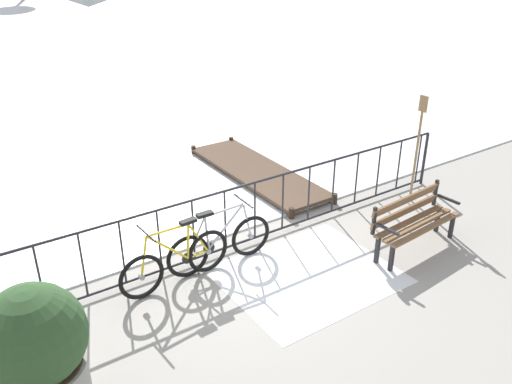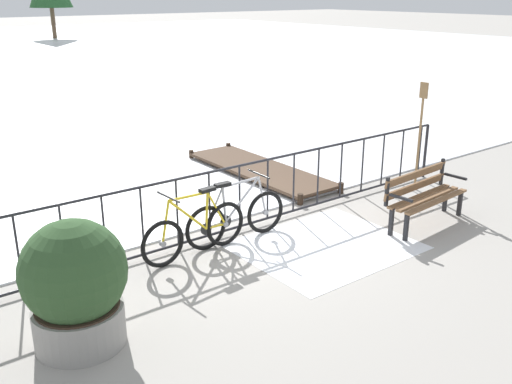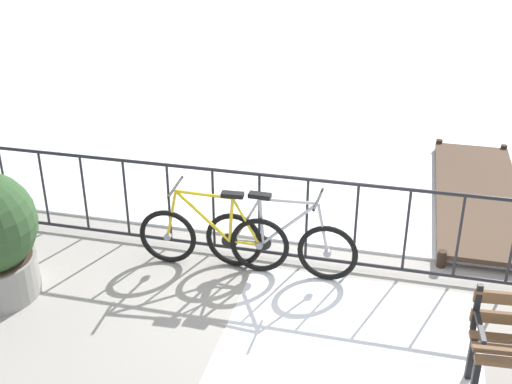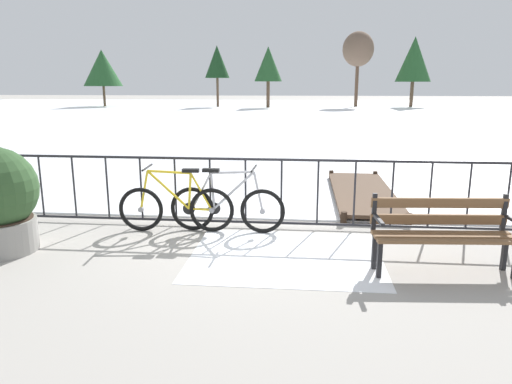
{
  "view_description": "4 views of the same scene",
  "coord_description": "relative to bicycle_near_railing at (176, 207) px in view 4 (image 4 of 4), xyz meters",
  "views": [
    {
      "loc": [
        -3.52,
        -6.04,
        4.43
      ],
      "look_at": [
        0.78,
        0.32,
        0.7
      ],
      "focal_mm": 37.16,
      "sensor_mm": 36.0,
      "label": 1
    },
    {
      "loc": [
        -4.75,
        -6.61,
        3.5
      ],
      "look_at": [
        0.3,
        -0.01,
        0.58
      ],
      "focal_mm": 40.27,
      "sensor_mm": 36.0,
      "label": 2
    },
    {
      "loc": [
        0.96,
        -6.17,
        3.88
      ],
      "look_at": [
        -0.54,
        -0.16,
        0.91
      ],
      "focal_mm": 44.76,
      "sensor_mm": 36.0,
      "label": 3
    },
    {
      "loc": [
        0.85,
        -6.92,
        2.15
      ],
      "look_at": [
        0.19,
        -0.27,
        0.62
      ],
      "focal_mm": 33.31,
      "sensor_mm": 36.0,
      "label": 4
    }
  ],
  "objects": [
    {
      "name": "ground_plane",
      "position": [
        0.99,
        0.32,
        -0.37
      ],
      "size": [
        160.0,
        160.0,
        0.0
      ],
      "primitive_type": "plane",
      "color": "#9E9991"
    },
    {
      "name": "frozen_pond",
      "position": [
        0.99,
        28.72,
        -0.35
      ],
      "size": [
        80.0,
        56.0,
        0.03
      ],
      "primitive_type": "cube",
      "color": "white",
      "rests_on": "ground"
    },
    {
      "name": "snow_patch",
      "position": [
        1.65,
        -0.88,
        -0.36
      ],
      "size": [
        2.41,
        2.0,
        0.01
      ],
      "primitive_type": "cube",
      "color": "white",
      "rests_on": "ground"
    },
    {
      "name": "railing_fence",
      "position": [
        0.99,
        0.32,
        0.19
      ],
      "size": [
        9.06,
        0.06,
        1.07
      ],
      "color": "#232328",
      "rests_on": "ground"
    },
    {
      "name": "bicycle_near_railing",
      "position": [
        0.0,
        0.0,
        0.0
      ],
      "size": [
        1.71,
        0.52,
        0.97
      ],
      "color": "black",
      "rests_on": "ground"
    },
    {
      "name": "bicycle_second",
      "position": [
        0.74,
        0.06,
        0.0
      ],
      "size": [
        1.71,
        0.52,
        0.97
      ],
      "color": "black",
      "rests_on": "ground"
    },
    {
      "name": "park_bench",
      "position": [
        3.46,
        -1.17,
        0.14
      ],
      "size": [
        1.63,
        0.6,
        0.89
      ],
      "color": "brown",
      "rests_on": "ground"
    },
    {
      "name": "wooden_dock",
      "position": [
        2.99,
        2.41,
        -0.25
      ],
      "size": [
        1.1,
        3.69,
        0.2
      ],
      "color": "#4C3828",
      "rests_on": "ground"
    },
    {
      "name": "tree_far_west",
      "position": [
        11.72,
        39.44,
        3.91
      ],
      "size": [
        3.19,
        3.19,
        6.31
      ],
      "color": "brown",
      "rests_on": "ground"
    },
    {
      "name": "tree_west_mid",
      "position": [
        6.64,
        39.27,
        4.79
      ],
      "size": [
        2.84,
        2.84,
        6.77
      ],
      "color": "brown",
      "rests_on": "ground"
    },
    {
      "name": "tree_centre",
      "position": [
        -17.01,
        37.47,
        3.18
      ],
      "size": [
        3.57,
        3.57,
        5.21
      ],
      "color": "brown",
      "rests_on": "ground"
    },
    {
      "name": "tree_east_mid",
      "position": [
        -6.18,
        37.74,
        3.69
      ],
      "size": [
        2.25,
        2.25,
        5.53
      ],
      "color": "brown",
      "rests_on": "ground"
    },
    {
      "name": "tree_far_east",
      "position": [
        -1.41,
        36.73,
        3.42
      ],
      "size": [
        2.47,
        2.47,
        5.33
      ],
      "color": "brown",
      "rests_on": "ground"
    }
  ]
}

